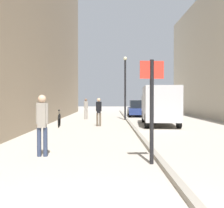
# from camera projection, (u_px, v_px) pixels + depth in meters

# --- Properties ---
(ground_plane) EXTENTS (80.00, 80.00, 0.00)m
(ground_plane) POSITION_uv_depth(u_px,v_px,m) (104.00, 130.00, 14.63)
(ground_plane) COLOR #A8A093
(kerb_strip) EXTENTS (0.16, 40.00, 0.12)m
(kerb_strip) POSITION_uv_depth(u_px,v_px,m) (134.00, 128.00, 14.64)
(kerb_strip) COLOR gray
(kerb_strip) RESTS_ON ground_plane
(pedestrian_main_foreground) EXTENTS (0.32, 0.21, 1.61)m
(pedestrian_main_foreground) POSITION_uv_depth(u_px,v_px,m) (86.00, 107.00, 21.62)
(pedestrian_main_foreground) COLOR gray
(pedestrian_main_foreground) RESTS_ON ground_plane
(pedestrian_mid_block) EXTENTS (0.33, 0.21, 1.65)m
(pedestrian_mid_block) POSITION_uv_depth(u_px,v_px,m) (99.00, 110.00, 16.34)
(pedestrian_mid_block) COLOR brown
(pedestrian_mid_block) RESTS_ON ground_plane
(pedestrian_far_crossing) EXTENTS (0.35, 0.23, 1.74)m
(pedestrian_far_crossing) POSITION_uv_depth(u_px,v_px,m) (42.00, 121.00, 7.87)
(pedestrian_far_crossing) COLOR #2D3851
(pedestrian_far_crossing) RESTS_ON ground_plane
(delivery_van) EXTENTS (2.31, 5.37, 2.33)m
(delivery_van) POSITION_uv_depth(u_px,v_px,m) (159.00, 105.00, 17.03)
(delivery_van) COLOR #B7B7BC
(delivery_van) RESTS_ON ground_plane
(parked_car) EXTENTS (1.95, 4.25, 1.45)m
(parked_car) POSITION_uv_depth(u_px,v_px,m) (138.00, 108.00, 25.46)
(parked_car) COLOR navy
(parked_car) RESTS_ON ground_plane
(street_sign_post) EXTENTS (0.60, 0.10, 2.60)m
(street_sign_post) POSITION_uv_depth(u_px,v_px,m) (152.00, 102.00, 6.97)
(street_sign_post) COLOR black
(street_sign_post) RESTS_ON ground_plane
(lamp_post) EXTENTS (0.28, 0.28, 4.76)m
(lamp_post) POSITION_uv_depth(u_px,v_px,m) (125.00, 84.00, 21.09)
(lamp_post) COLOR black
(lamp_post) RESTS_ON ground_plane
(bicycle_leaning) EXTENTS (0.27, 1.76, 0.98)m
(bicycle_leaning) POSITION_uv_depth(u_px,v_px,m) (59.00, 120.00, 16.16)
(bicycle_leaning) COLOR black
(bicycle_leaning) RESTS_ON ground_plane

